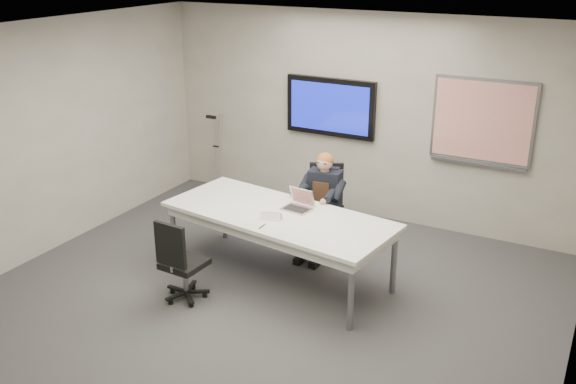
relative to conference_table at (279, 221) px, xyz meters
The scene contains 14 objects.
floor 1.06m from the conference_table, 81.31° to the right, with size 6.00×6.00×0.02m, color #353537.
ceiling 2.23m from the conference_table, 81.31° to the right, with size 6.00×6.00×0.02m, color silver.
wall_back 2.33m from the conference_table, 86.92° to the left, with size 6.00×0.02×2.80m, color gray.
wall_left 3.06m from the conference_table, 164.84° to the right, with size 0.02×6.00×2.80m, color gray.
conference_table is the anchor object (origin of this frame).
tv_display 2.34m from the conference_table, 99.97° to the left, with size 1.30×0.09×0.80m.
whiteboard 2.87m from the conference_table, 52.67° to the left, with size 1.25×0.08×1.10m.
office_chair_far 1.06m from the conference_table, 82.85° to the left, with size 0.67×0.67×1.06m.
office_chair_near 1.21m from the conference_table, 125.88° to the right, with size 0.47×0.47×0.94m.
seated_person 0.78m from the conference_table, 79.14° to the left, with size 0.42×0.72×1.27m.
crutch 2.99m from the conference_table, 137.37° to the left, with size 0.17×0.30×1.25m, color #A7AAAF, non-canonical shape.
laptop 0.30m from the conference_table, 59.96° to the left, with size 0.34×0.33×0.22m.
name_tent 0.24m from the conference_table, 84.68° to the right, with size 0.22×0.06×0.09m, color white, non-canonical shape.
pen 0.41m from the conference_table, 86.73° to the right, with size 0.01×0.01×0.14m, color black.
Camera 1 is at (3.05, -4.94, 3.57)m, focal length 40.00 mm.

